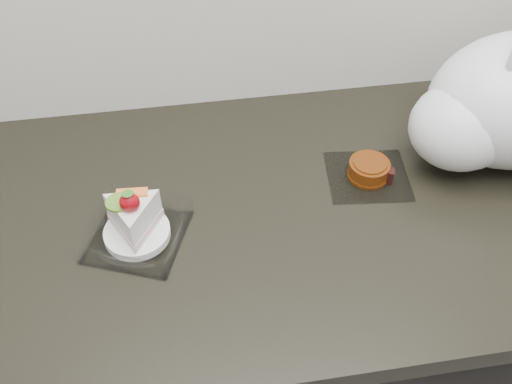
% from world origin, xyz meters
% --- Properties ---
extents(counter, '(2.04, 0.64, 0.90)m').
position_xyz_m(counter, '(0.00, 1.69, 0.45)').
color(counter, black).
rests_on(counter, ground).
extents(cake_tray, '(0.19, 0.19, 0.11)m').
position_xyz_m(cake_tray, '(-0.28, 1.66, 0.93)').
color(cake_tray, white).
rests_on(cake_tray, counter).
extents(mooncake_wrap, '(0.16, 0.15, 0.03)m').
position_xyz_m(mooncake_wrap, '(0.14, 1.73, 0.91)').
color(mooncake_wrap, white).
rests_on(mooncake_wrap, counter).
extents(plastic_bag, '(0.41, 0.35, 0.29)m').
position_xyz_m(plastic_bag, '(0.37, 1.76, 1.02)').
color(plastic_bag, white).
rests_on(plastic_bag, counter).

